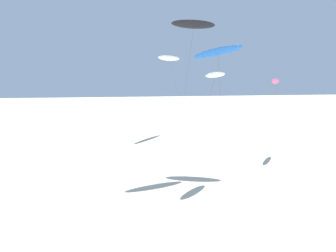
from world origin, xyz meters
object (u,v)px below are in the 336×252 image
(flying_kite_4, at_px, (218,52))
(flying_kite_1, at_px, (169,58))
(flying_kite_3, at_px, (194,24))
(flying_kite_6, at_px, (275,81))
(flying_kite_0, at_px, (216,75))

(flying_kite_4, bearing_deg, flying_kite_1, 98.32)
(flying_kite_3, xyz_separation_m, flying_kite_4, (3.31, -0.31, -3.59))
(flying_kite_3, height_order, flying_kite_6, flying_kite_3)
(flying_kite_0, relative_size, flying_kite_4, 0.76)
(flying_kite_4, bearing_deg, flying_kite_0, -108.01)
(flying_kite_0, xyz_separation_m, flying_kite_1, (-1.38, 28.86, 2.85))
(flying_kite_0, relative_size, flying_kite_6, 1.08)
(flying_kite_6, bearing_deg, flying_kite_4, -160.14)
(flying_kite_0, xyz_separation_m, flying_kite_6, (12.15, 9.70, -1.13))
(flying_kite_1, distance_m, flying_kite_3, 22.84)
(flying_kite_1, xyz_separation_m, flying_kite_6, (13.53, -19.16, -3.98))
(flying_kite_4, xyz_separation_m, flying_kite_6, (10.19, 3.68, -4.12))
(flying_kite_3, relative_size, flying_kite_6, 1.68)
(flying_kite_0, distance_m, flying_kite_4, 7.00)
(flying_kite_3, xyz_separation_m, flying_kite_6, (13.50, 3.37, -7.71))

